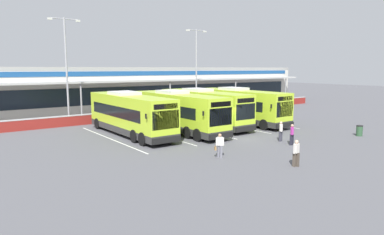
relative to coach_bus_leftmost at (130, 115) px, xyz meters
name	(u,v)px	position (x,y,z in m)	size (l,w,h in m)	color
ground_plane	(233,138)	(6.24, -6.61, -1.79)	(200.00, 200.00, 0.00)	#56565B
terminal_building	(106,88)	(6.24, 20.30, 1.23)	(70.00, 13.00, 6.00)	beige
red_barrier_wall	(148,114)	(6.24, 7.89, -1.23)	(60.00, 0.40, 1.10)	maroon
coach_bus_leftmost	(130,115)	(0.00, 0.00, 0.00)	(2.99, 12.16, 3.78)	#B7DB2D
coach_bus_left_centre	(178,112)	(4.32, -1.20, 0.00)	(2.99, 12.16, 3.78)	#B7DB2D
coach_bus_centre	(203,108)	(8.20, -0.07, 0.00)	(2.99, 12.16, 3.78)	#B7DB2D
coach_bus_right_centre	(239,106)	(12.50, -0.88, 0.00)	(2.99, 12.16, 3.78)	#B7DB2D
bay_stripe_far_west	(110,139)	(-2.16, -0.61, -1.78)	(0.14, 13.00, 0.01)	silver
bay_stripe_west	(154,133)	(2.04, -0.61, -1.78)	(0.14, 13.00, 0.01)	silver
bay_stripe_mid_west	(191,128)	(6.24, -0.61, -1.78)	(0.14, 13.00, 0.01)	silver
bay_stripe_centre	(223,124)	(10.44, -0.61, -1.78)	(0.14, 13.00, 0.01)	silver
bay_stripe_mid_east	(251,121)	(14.64, -0.61, -1.78)	(0.14, 13.00, 0.01)	silver
pedestrian_with_handbag	(220,145)	(1.12, -10.75, -0.93)	(0.61, 0.54, 1.62)	slate
pedestrian_in_dark_coat	(292,134)	(8.06, -11.16, -0.91)	(0.47, 0.42, 1.62)	black
pedestrian_child	(296,152)	(3.46, -15.00, -0.91)	(0.54, 0.30, 1.62)	#4C4238
pedestrian_near_bin	(281,131)	(8.49, -9.74, -0.91)	(0.42, 0.47, 1.62)	#33333D
lamp_post_west	(66,64)	(-2.38, 9.62, 4.50)	(3.24, 0.28, 11.00)	#9E9EA3
lamp_post_centre	(196,65)	(14.94, 10.01, 4.50)	(3.24, 0.28, 11.00)	#9E9EA3
litter_bin	(359,131)	(15.77, -12.36, -1.32)	(0.54, 0.54, 0.93)	#2D5133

